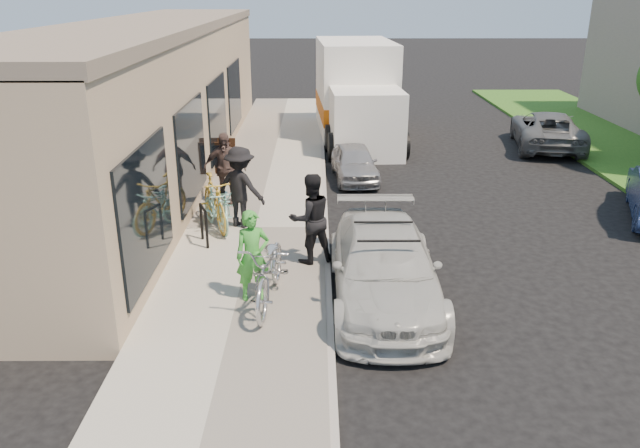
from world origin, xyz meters
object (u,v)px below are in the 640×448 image
object	(u,v)px
sedan_silver	(354,163)
moving_truck	(357,96)
cruiser_bike_c	(214,202)
bystander_b	(225,168)
woman_rider	(253,256)
cruiser_bike_a	(216,209)
bike_rack	(204,221)
man_standing	(311,218)
far_car_gray	(547,130)
cruiser_bike_b	(226,203)
tandem_bike	(270,270)
sedan_white	(384,267)
bystander_a	(240,187)
sandwich_board	(223,157)

from	to	relation	value
sedan_silver	moving_truck	world-z (taller)	moving_truck
cruiser_bike_c	bystander_b	xyz separation A→B (m)	(0.03, 1.58, 0.30)
sedan_silver	woman_rider	distance (m)	7.78
moving_truck	cruiser_bike_a	bearing A→B (deg)	-113.80
bike_rack	man_standing	size ratio (longest dim) A/B	0.46
far_car_gray	cruiser_bike_a	xyz separation A→B (m)	(-9.91, -7.95, -0.00)
bike_rack	sedan_silver	world-z (taller)	sedan_silver
cruiser_bike_a	cruiser_bike_b	bearing A→B (deg)	47.66
tandem_bike	cruiser_bike_c	world-z (taller)	tandem_bike
moving_truck	cruiser_bike_c	bearing A→B (deg)	-114.47
woman_rider	bystander_b	world-z (taller)	bystander_b
sedan_silver	cruiser_bike_a	distance (m)	5.35
man_standing	cruiser_bike_c	xyz separation A→B (m)	(-2.11, 1.88, -0.30)
woman_rider	cruiser_bike_c	size ratio (longest dim) A/B	0.82
bike_rack	woman_rider	bearing A→B (deg)	-62.92
man_standing	cruiser_bike_a	bearing A→B (deg)	-61.54
bike_rack	cruiser_bike_b	world-z (taller)	cruiser_bike_b
sedan_white	bystander_a	bearing A→B (deg)	131.10
far_car_gray	cruiser_bike_c	bearing A→B (deg)	48.75
sandwich_board	cruiser_bike_a	xyz separation A→B (m)	(0.44, -4.37, -0.03)
sandwich_board	sedan_silver	distance (m)	3.68
sandwich_board	far_car_gray	xyz separation A→B (m)	(10.35, 3.58, -0.02)
man_standing	moving_truck	bearing A→B (deg)	-120.02
bike_rack	sedan_white	xyz separation A→B (m)	(3.44, -2.22, 0.00)
moving_truck	man_standing	distance (m)	11.39
far_car_gray	cruiser_bike_c	distance (m)	12.62
bike_rack	bystander_a	distance (m)	1.28
tandem_bike	woman_rider	world-z (taller)	woman_rider
sandwich_board	tandem_bike	xyz separation A→B (m)	(1.85, -7.72, 0.09)
cruiser_bike_c	bystander_b	world-z (taller)	bystander_b
sedan_white	cruiser_bike_a	xyz separation A→B (m)	(-3.31, 3.02, -0.03)
far_car_gray	tandem_bike	bearing A→B (deg)	63.88
man_standing	cruiser_bike_a	xyz separation A→B (m)	(-2.05, 1.68, -0.41)
tandem_bike	bystander_a	world-z (taller)	bystander_a
sandwich_board	sedan_white	size ratio (longest dim) A/B	0.22
moving_truck	cruiser_bike_c	size ratio (longest dim) A/B	3.64
far_car_gray	bystander_b	distance (m)	11.70
woman_rider	cruiser_bike_c	distance (m)	3.60
sedan_white	far_car_gray	bearing A→B (deg)	59.46
sedan_white	tandem_bike	size ratio (longest dim) A/B	1.99
bystander_a	sedan_white	bearing A→B (deg)	158.58
cruiser_bike_b	cruiser_bike_a	bearing A→B (deg)	-114.89
sandwich_board	man_standing	bearing A→B (deg)	-61.14
sedan_white	cruiser_bike_c	size ratio (longest dim) A/B	2.33
sedan_silver	tandem_bike	distance (m)	7.83
tandem_bike	sedan_white	bearing A→B (deg)	14.95
woman_rider	bike_rack	bearing A→B (deg)	102.52
cruiser_bike_b	bystander_a	bearing A→B (deg)	-48.29
cruiser_bike_a	bystander_a	size ratio (longest dim) A/B	0.87
far_car_gray	cruiser_bike_a	size ratio (longest dim) A/B	2.87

